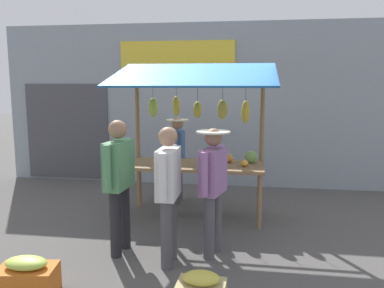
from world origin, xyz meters
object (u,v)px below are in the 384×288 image
market_stall (198,123)px  shopper_in_striped_shirt (119,176)px  shopper_with_shopping_bag (168,186)px  produce_crate_near (27,278)px  vendor_with_sunhat (178,153)px  shopper_with_ponytail (213,181)px

market_stall → shopper_in_striped_shirt: size_ratio=1.46×
shopper_with_shopping_bag → produce_crate_near: (1.29, 0.94, -0.78)m
vendor_with_sunhat → shopper_with_ponytail: 2.32m
shopper_with_shopping_bag → produce_crate_near: size_ratio=2.62×
market_stall → produce_crate_near: market_stall is taller
market_stall → vendor_with_sunhat: size_ratio=1.61×
vendor_with_sunhat → shopper_with_ponytail: shopper_with_ponytail is taller
market_stall → shopper_in_striped_shirt: (0.79, 1.56, -0.53)m
shopper_in_striped_shirt → shopper_with_shopping_bag: shopper_in_striped_shirt is taller
shopper_with_shopping_bag → produce_crate_near: shopper_with_shopping_bag is taller
shopper_in_striped_shirt → shopper_with_shopping_bag: size_ratio=1.03×
market_stall → shopper_in_striped_shirt: market_stall is taller
vendor_with_sunhat → shopper_with_ponytail: (-0.86, 2.15, 0.05)m
vendor_with_sunhat → produce_crate_near: vendor_with_sunhat is taller
shopper_with_shopping_bag → produce_crate_near: 1.78m
market_stall → shopper_in_striped_shirt: 1.82m
shopper_in_striped_shirt → produce_crate_near: bearing=157.9°
market_stall → shopper_with_shopping_bag: size_ratio=1.50×
market_stall → produce_crate_near: 3.34m
shopper_with_ponytail → produce_crate_near: 2.33m
shopper_in_striped_shirt → market_stall: bearing=-21.3°
shopper_in_striped_shirt → produce_crate_near: 1.55m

